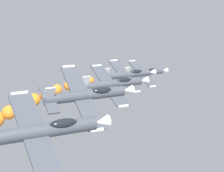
% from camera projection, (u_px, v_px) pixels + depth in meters
% --- Properties ---
extents(airplane_lead, '(8.87, 10.35, 4.25)m').
position_uv_depth(airplane_lead, '(145.00, 73.00, 82.97)').
color(airplane_lead, '#474C56').
extents(airplane_left_inner, '(8.82, 10.35, 4.35)m').
position_uv_depth(airplane_left_inner, '(128.00, 75.00, 69.48)').
color(airplane_left_inner, '#474C56').
extents(airplane_right_inner, '(8.80, 10.35, 4.39)m').
position_uv_depth(airplane_right_inner, '(113.00, 84.00, 55.62)').
color(airplane_right_inner, '#474C56').
extents(airplane_left_outer, '(8.17, 10.35, 5.58)m').
position_uv_depth(airplane_left_outer, '(87.00, 95.00, 42.78)').
color(airplane_left_outer, '#474C56').
extents(airplane_right_outer, '(8.67, 10.35, 4.68)m').
position_uv_depth(airplane_right_outer, '(42.00, 131.00, 30.12)').
color(airplane_right_outer, '#474C56').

